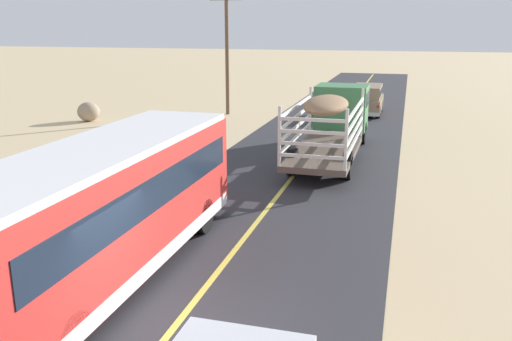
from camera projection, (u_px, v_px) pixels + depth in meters
The scene contains 8 objects.
ground_plane at pixel (170, 334), 10.54m from camera, with size 240.00×240.00×0.00m, color #CCB284.
road_surface at pixel (170, 334), 10.53m from camera, with size 8.00×120.00×0.02m, color #2D2D33.
road_centre_line at pixel (170, 333), 10.53m from camera, with size 0.16×117.60×0.00m, color #D8CC4C.
livestock_truck at pixel (336, 115), 25.07m from camera, with size 2.53×9.70×3.02m.
bus at pixel (106, 208), 12.46m from camera, with size 2.54×10.00×3.21m.
car_far at pixel (367, 98), 35.92m from camera, with size 1.90×4.62×1.93m.
power_pole_mid at pixel (227, 49), 35.25m from camera, with size 2.20×0.24×7.99m.
boulder_far_horizon at pixel (88, 112), 33.56m from camera, with size 1.39×1.28×1.19m, color gray.
Camera 1 is at (4.14, -8.54, 5.83)m, focal length 38.00 mm.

